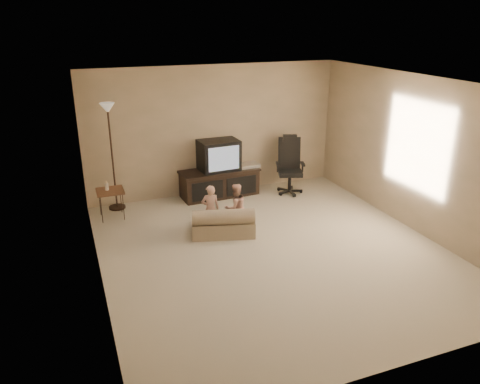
% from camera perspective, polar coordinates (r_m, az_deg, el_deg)
% --- Properties ---
extents(floor, '(5.50, 5.50, 0.00)m').
position_cam_1_polar(floor, '(7.17, 3.98, -7.11)').
color(floor, '#C3B59B').
rests_on(floor, ground).
extents(room_shell, '(5.50, 5.50, 5.50)m').
position_cam_1_polar(room_shell, '(6.60, 4.31, 4.64)').
color(room_shell, white).
rests_on(room_shell, floor).
extents(tv_stand, '(1.59, 0.66, 1.12)m').
position_cam_1_polar(tv_stand, '(9.12, -2.50, 2.33)').
color(tv_stand, black).
rests_on(tv_stand, floor).
extents(office_chair, '(0.67, 0.69, 1.15)m').
position_cam_1_polar(office_chair, '(9.37, 6.05, 2.39)').
color(office_chair, black).
rests_on(office_chair, floor).
extents(side_table, '(0.46, 0.46, 0.69)m').
position_cam_1_polar(side_table, '(8.39, -15.59, 0.09)').
color(side_table, brown).
rests_on(side_table, floor).
extents(floor_lamp, '(0.30, 0.30, 1.94)m').
position_cam_1_polar(floor_lamp, '(8.53, -15.58, 6.93)').
color(floor_lamp, black).
rests_on(floor_lamp, floor).
extents(child_sofa, '(1.11, 0.81, 0.49)m').
position_cam_1_polar(child_sofa, '(7.55, -2.07, -3.87)').
color(child_sofa, tan).
rests_on(child_sofa, floor).
extents(toddler_left, '(0.33, 0.26, 0.81)m').
position_cam_1_polar(toddler_left, '(7.59, -3.62, -2.06)').
color(toddler_left, '#DDA28A').
rests_on(toddler_left, floor).
extents(toddler_right, '(0.42, 0.27, 0.81)m').
position_cam_1_polar(toddler_right, '(7.64, -0.54, -1.89)').
color(toddler_right, '#DDA28A').
rests_on(toddler_right, floor).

